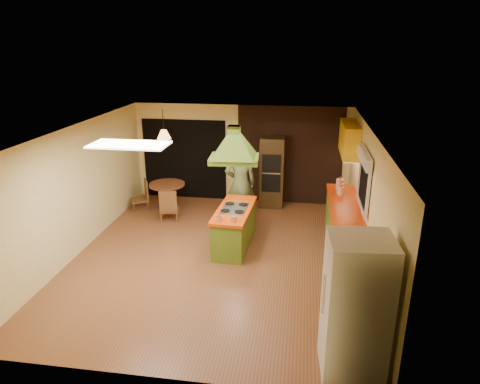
% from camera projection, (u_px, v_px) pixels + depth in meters
% --- Properties ---
extents(ground, '(6.50, 6.50, 0.00)m').
position_uv_depth(ground, '(217.00, 257.00, 8.39)').
color(ground, brown).
rests_on(ground, ground).
extents(room_walls, '(5.50, 6.50, 6.50)m').
position_uv_depth(room_walls, '(216.00, 197.00, 7.97)').
color(room_walls, '#FEF3B6').
rests_on(room_walls, ground).
extents(ceiling_plane, '(6.50, 6.50, 0.00)m').
position_uv_depth(ceiling_plane, '(215.00, 131.00, 7.55)').
color(ceiling_plane, silver).
rests_on(ceiling_plane, room_walls).
extents(brick_panel, '(2.64, 0.03, 2.50)m').
position_uv_depth(brick_panel, '(290.00, 156.00, 10.81)').
color(brick_panel, '#381E14').
rests_on(brick_panel, ground).
extents(nook_opening, '(2.20, 0.03, 2.10)m').
position_uv_depth(nook_opening, '(185.00, 159.00, 11.26)').
color(nook_opening, black).
rests_on(nook_opening, ground).
extents(right_counter, '(0.62, 3.05, 0.92)m').
position_uv_depth(right_counter, '(344.00, 230.00, 8.46)').
color(right_counter, olive).
rests_on(right_counter, ground).
extents(upper_cabinets, '(0.34, 1.40, 0.70)m').
position_uv_depth(upper_cabinets, '(349.00, 139.00, 9.43)').
color(upper_cabinets, yellow).
rests_on(upper_cabinets, room_walls).
extents(window_right, '(0.12, 1.35, 1.06)m').
position_uv_depth(window_right, '(365.00, 170.00, 7.80)').
color(window_right, black).
rests_on(window_right, room_walls).
extents(fluor_panel, '(1.20, 0.60, 0.03)m').
position_uv_depth(fluor_panel, '(129.00, 145.00, 6.59)').
color(fluor_panel, white).
rests_on(fluor_panel, ceiling_plane).
extents(kitchen_island, '(0.74, 1.67, 0.84)m').
position_uv_depth(kitchen_island, '(234.00, 227.00, 8.69)').
color(kitchen_island, '#5A721C').
rests_on(kitchen_island, ground).
extents(range_hood, '(0.97, 0.73, 0.78)m').
position_uv_depth(range_hood, '(234.00, 138.00, 8.08)').
color(range_hood, '#54731C').
rests_on(range_hood, ceiling_plane).
extents(man, '(0.82, 0.67, 1.94)m').
position_uv_depth(man, '(240.00, 184.00, 9.60)').
color(man, '#48542C').
rests_on(man, ground).
extents(refrigerator, '(0.81, 0.77, 1.85)m').
position_uv_depth(refrigerator, '(356.00, 307.00, 5.23)').
color(refrigerator, white).
rests_on(refrigerator, ground).
extents(wall_oven, '(0.59, 0.61, 1.78)m').
position_uv_depth(wall_oven, '(272.00, 172.00, 10.72)').
color(wall_oven, '#463016').
rests_on(wall_oven, ground).
extents(dining_table, '(0.88, 0.88, 0.67)m').
position_uv_depth(dining_table, '(167.00, 191.00, 10.63)').
color(dining_table, brown).
rests_on(dining_table, ground).
extents(chair_left, '(0.55, 0.55, 0.74)m').
position_uv_depth(chair_left, '(139.00, 195.00, 10.67)').
color(chair_left, brown).
rests_on(chair_left, ground).
extents(chair_near, '(0.49, 0.49, 0.77)m').
position_uv_depth(chair_near, '(169.00, 204.00, 10.02)').
color(chair_near, brown).
rests_on(chair_near, ground).
extents(pendant_lamp, '(0.42, 0.42, 0.22)m').
position_uv_depth(pendant_lamp, '(164.00, 134.00, 10.15)').
color(pendant_lamp, '#FF9E3F').
rests_on(pendant_lamp, ceiling_plane).
extents(canister_large, '(0.19, 0.19, 0.24)m').
position_uv_depth(canister_large, '(340.00, 185.00, 9.31)').
color(canister_large, beige).
rests_on(canister_large, right_counter).
extents(canister_medium, '(0.20, 0.20, 0.21)m').
position_uv_depth(canister_medium, '(340.00, 188.00, 9.13)').
color(canister_medium, beige).
rests_on(canister_medium, right_counter).
extents(canister_small, '(0.17, 0.17, 0.18)m').
position_uv_depth(canister_small, '(341.00, 191.00, 9.02)').
color(canister_small, beige).
rests_on(canister_small, right_counter).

